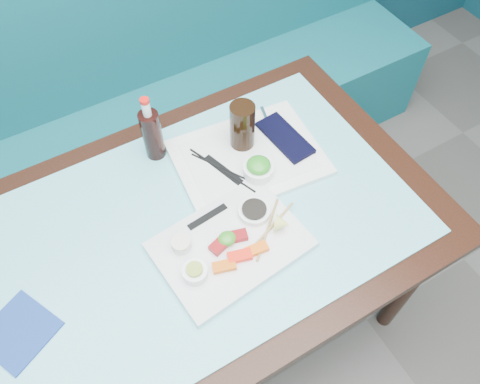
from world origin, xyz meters
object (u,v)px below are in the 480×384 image
dining_table (199,239)px  cola_glass (242,126)px  serving_tray (248,158)px  blue_napkin (19,332)px  booth_bench (117,126)px  cola_bottle_body (152,135)px  seaweed_bowl (258,170)px  sashimi_plate (231,245)px

dining_table → cola_glass: bearing=35.7°
serving_tray → blue_napkin: serving_tray is taller
booth_bench → serving_tray: 0.85m
cola_glass → cola_bottle_body: (-0.25, 0.11, -0.01)m
serving_tray → seaweed_bowl: seaweed_bowl is taller
cola_bottle_body → blue_napkin: (-0.53, -0.35, -0.08)m
cola_glass → blue_napkin: size_ratio=1.01×
dining_table → sashimi_plate: bearing=-67.0°
dining_table → sashimi_plate: size_ratio=3.55×
serving_tray → blue_napkin: (-0.77, -0.18, -0.01)m
sashimi_plate → cola_glass: 0.37m
cola_bottle_body → seaweed_bowl: bearing=-46.5°
booth_bench → seaweed_bowl: (0.24, -0.79, 0.42)m
booth_bench → dining_table: size_ratio=2.14×
dining_table → blue_napkin: size_ratio=8.88×
serving_tray → cola_bottle_body: (-0.24, 0.17, 0.08)m
seaweed_bowl → blue_napkin: seaweed_bowl is taller
sashimi_plate → blue_napkin: sashimi_plate is taller
serving_tray → cola_bottle_body: cola_bottle_body is taller
sashimi_plate → blue_napkin: 0.57m
dining_table → seaweed_bowl: seaweed_bowl is taller
sashimi_plate → blue_napkin: (-0.57, 0.06, -0.01)m
serving_tray → blue_napkin: 0.79m
booth_bench → seaweed_bowl: size_ratio=32.48×
sashimi_plate → cola_glass: cola_glass is taller
booth_bench → seaweed_bowl: 0.92m
dining_table → seaweed_bowl: 0.27m
sashimi_plate → cola_bottle_body: bearing=89.8°
seaweed_bowl → cola_glass: bearing=81.3°
sashimi_plate → cola_bottle_body: 0.41m
booth_bench → cola_bottle_body: 0.72m
serving_tray → dining_table: bearing=-146.7°
dining_table → sashimi_plate: (0.05, -0.11, 0.10)m
booth_bench → blue_napkin: booth_bench is taller
booth_bench → blue_napkin: bearing=-120.2°
cola_glass → cola_bottle_body: cola_glass is taller
booth_bench → sashimi_plate: 1.03m
dining_table → serving_tray: bearing=27.6°
dining_table → serving_tray: (0.25, 0.13, 0.10)m
serving_tray → cola_glass: (0.01, 0.05, 0.09)m
cola_glass → booth_bench: bearing=111.4°
serving_tray → booth_bench: bearing=114.8°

